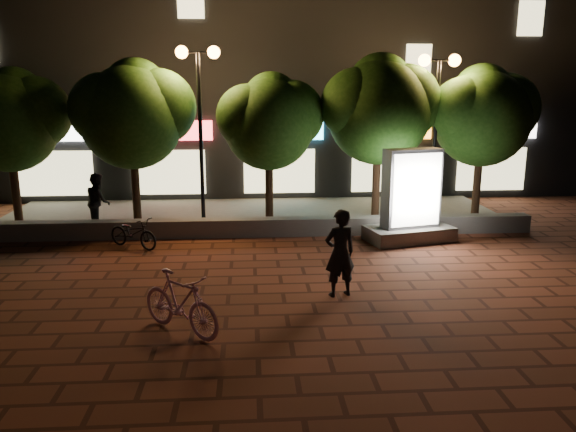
{
  "coord_description": "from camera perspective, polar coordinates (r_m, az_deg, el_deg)",
  "views": [
    {
      "loc": [
        -0.09,
        -11.29,
        4.14
      ],
      "look_at": [
        0.8,
        1.5,
        1.14
      ],
      "focal_mm": 34.71,
      "sensor_mm": 36.0,
      "label": 1
    }
  ],
  "objects": [
    {
      "name": "scooter_parked",
      "position": [
        15.08,
        -15.57,
        -1.66
      ],
      "size": [
        1.61,
        1.31,
        0.82
      ],
      "primitive_type": "imported",
      "rotation": [
        0.0,
        0.0,
        1.0
      ],
      "color": "black",
      "rests_on": "ground"
    },
    {
      "name": "ad_kiosk",
      "position": [
        15.46,
        12.45,
        1.19
      ],
      "size": [
        2.54,
        1.69,
        2.52
      ],
      "color": "slate",
      "rests_on": "ground"
    },
    {
      "name": "pedestrian",
      "position": [
        16.96,
        -18.86,
        1.44
      ],
      "size": [
        0.88,
        0.98,
        1.65
      ],
      "primitive_type": "imported",
      "rotation": [
        0.0,
        0.0,
        1.96
      ],
      "color": "black",
      "rests_on": "sidewalk"
    },
    {
      "name": "tree_left",
      "position": [
        17.1,
        -15.56,
        10.35
      ],
      "size": [
        3.6,
        3.0,
        4.89
      ],
      "color": "#322013",
      "rests_on": "sidewalk"
    },
    {
      "name": "rider",
      "position": [
        11.16,
        5.34,
        -3.8
      ],
      "size": [
        0.75,
        0.6,
        1.79
      ],
      "primitive_type": "imported",
      "rotation": [
        0.0,
        0.0,
        3.43
      ],
      "color": "black",
      "rests_on": "ground"
    },
    {
      "name": "street_lamp_right",
      "position": [
        17.41,
        15.06,
        11.9
      ],
      "size": [
        1.26,
        0.36,
        4.98
      ],
      "color": "black",
      "rests_on": "sidewalk"
    },
    {
      "name": "street_lamp_left",
      "position": [
        16.55,
        -9.1,
        12.6
      ],
      "size": [
        1.26,
        0.36,
        5.18
      ],
      "color": "black",
      "rests_on": "sidewalk"
    },
    {
      "name": "tree_mid",
      "position": [
        16.79,
        -1.83,
        9.99
      ],
      "size": [
        3.24,
        2.7,
        4.5
      ],
      "color": "#322013",
      "rests_on": "sidewalk"
    },
    {
      "name": "tree_right",
      "position": [
        17.22,
        9.43,
        11.06
      ],
      "size": [
        3.72,
        3.1,
        5.07
      ],
      "color": "#322013",
      "rests_on": "sidewalk"
    },
    {
      "name": "tree_far_left",
      "position": [
        18.13,
        -26.58,
        9.1
      ],
      "size": [
        3.36,
        2.8,
        4.63
      ],
      "color": "#322013",
      "rests_on": "sidewalk"
    },
    {
      "name": "sidewalk",
      "position": [
        18.26,
        -3.61,
        0.14
      ],
      "size": [
        16.0,
        5.0,
        0.08
      ],
      "primitive_type": "cube",
      "color": "slate",
      "rests_on": "ground"
    },
    {
      "name": "tree_far_right",
      "position": [
        18.23,
        19.39,
        9.99
      ],
      "size": [
        3.48,
        2.9,
        4.76
      ],
      "color": "#322013",
      "rests_on": "sidewalk"
    },
    {
      "name": "building_block",
      "position": [
        24.3,
        -3.92,
        15.13
      ],
      "size": [
        28.0,
        8.12,
        11.3
      ],
      "color": "black",
      "rests_on": "ground"
    },
    {
      "name": "scooter_pink",
      "position": [
        9.76,
        -10.99,
        -8.72
      ],
      "size": [
        1.69,
        1.58,
        1.09
      ],
      "primitive_type": "imported",
      "rotation": [
        0.0,
        0.0,
        0.85
      ],
      "color": "#BD7898",
      "rests_on": "ground"
    },
    {
      "name": "ground",
      "position": [
        12.03,
        -3.35,
        -7.01
      ],
      "size": [
        80.0,
        80.0,
        0.0
      ],
      "primitive_type": "plane",
      "color": "#5F2C1D",
      "rests_on": "ground"
    },
    {
      "name": "retaining_wall",
      "position": [
        15.78,
        -3.54,
        -1.15
      ],
      "size": [
        16.0,
        0.45,
        0.5
      ],
      "primitive_type": "cube",
      "color": "slate",
      "rests_on": "ground"
    }
  ]
}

